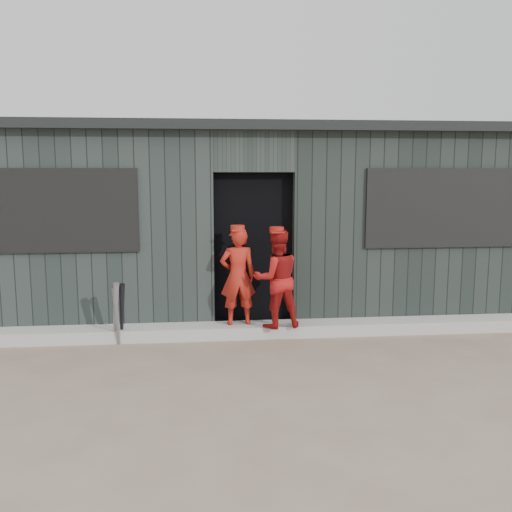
{
  "coord_description": "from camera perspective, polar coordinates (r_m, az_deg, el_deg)",
  "views": [
    {
      "loc": [
        -0.69,
        -4.96,
        2.03
      ],
      "look_at": [
        0.0,
        1.8,
        1.0
      ],
      "focal_mm": 40.0,
      "sensor_mm": 36.0,
      "label": 1
    }
  ],
  "objects": [
    {
      "name": "bat_left",
      "position": [
        6.83,
        -13.87,
        -5.58
      ],
      "size": [
        0.16,
        0.31,
        0.77
      ],
      "primitive_type": "cone",
      "rotation": [
        0.3,
        0.0,
        0.33
      ],
      "color": "gray",
      "rests_on": "ground"
    },
    {
      "name": "player_red_right",
      "position": [
        6.81,
        2.06,
        -2.27
      ],
      "size": [
        0.65,
        0.54,
        1.19
      ],
      "primitive_type": "imported",
      "rotation": [
        0.0,
        0.0,
        3.31
      ],
      "color": "maroon",
      "rests_on": "curb"
    },
    {
      "name": "player_red_left",
      "position": [
        6.93,
        -1.83,
        -2.04
      ],
      "size": [
        0.46,
        0.32,
        1.2
      ],
      "primitive_type": "imported",
      "rotation": [
        0.0,
        0.0,
        3.22
      ],
      "color": "#A91F14",
      "rests_on": "curb"
    },
    {
      "name": "dugout",
      "position": [
        8.52,
        -1.17,
        3.62
      ],
      "size": [
        8.3,
        3.3,
        2.62
      ],
      "color": "black",
      "rests_on": "ground"
    },
    {
      "name": "bat_right",
      "position": [
        6.89,
        -13.27,
        -5.54
      ],
      "size": [
        0.14,
        0.31,
        0.74
      ],
      "primitive_type": "cone",
      "rotation": [
        0.32,
        0.0,
        0.24
      ],
      "color": "black",
      "rests_on": "ground"
    },
    {
      "name": "ground",
      "position": [
        5.4,
        1.99,
        -13.46
      ],
      "size": [
        80.0,
        80.0,
        0.0
      ],
      "primitive_type": "plane",
      "color": "#746050",
      "rests_on": "ground"
    },
    {
      "name": "player_grey_back",
      "position": [
        7.6,
        4.46,
        -2.04
      ],
      "size": [
        0.66,
        0.49,
        1.25
      ],
      "primitive_type": "imported",
      "rotation": [
        0.0,
        0.0,
        2.99
      ],
      "color": "#BEBEBE",
      "rests_on": "ground"
    },
    {
      "name": "bat_mid",
      "position": [
        6.82,
        -13.75,
        -5.87
      ],
      "size": [
        0.1,
        0.17,
        0.7
      ],
      "primitive_type": "cone",
      "rotation": [
        0.13,
        0.0,
        -0.19
      ],
      "color": "slate",
      "rests_on": "ground"
    },
    {
      "name": "curb",
      "position": [
        7.08,
        -0.02,
        -7.39
      ],
      "size": [
        8.0,
        0.36,
        0.15
      ],
      "primitive_type": "cube",
      "color": "#A5A5A0",
      "rests_on": "ground"
    }
  ]
}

